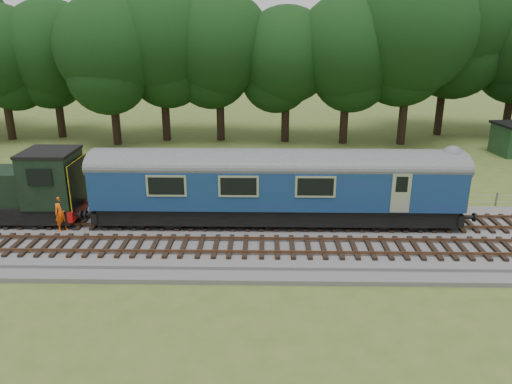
{
  "coord_description": "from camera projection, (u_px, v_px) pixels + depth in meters",
  "views": [
    {
      "loc": [
        2.94,
        -22.17,
        10.05
      ],
      "look_at": [
        2.5,
        1.4,
        2.0
      ],
      "focal_mm": 35.0,
      "sensor_mm": 36.0,
      "label": 1
    }
  ],
  "objects": [
    {
      "name": "ground",
      "position": [
        204.0,
        240.0,
        24.28
      ],
      "size": [
        120.0,
        120.0,
        0.0
      ],
      "primitive_type": "plane",
      "color": "#455C22",
      "rests_on": "ground"
    },
    {
      "name": "track_north",
      "position": [
        207.0,
        221.0,
        25.47
      ],
      "size": [
        67.2,
        2.4,
        0.21
      ],
      "color": "black",
      "rests_on": "ballast"
    },
    {
      "name": "tree_line",
      "position": [
        233.0,
        139.0,
        45.09
      ],
      "size": [
        70.0,
        8.0,
        18.0
      ],
      "primitive_type": null,
      "color": "black",
      "rests_on": "ground"
    },
    {
      "name": "ballast",
      "position": [
        204.0,
        236.0,
        24.22
      ],
      "size": [
        70.0,
        7.0,
        0.35
      ],
      "primitive_type": "cube",
      "color": "#4C4C4F",
      "rests_on": "ground"
    },
    {
      "name": "worker",
      "position": [
        62.0,
        213.0,
        24.2
      ],
      "size": [
        0.79,
        0.78,
        1.83
      ],
      "primitive_type": "imported",
      "rotation": [
        0.0,
        0.0,
        0.75
      ],
      "color": "#F8560D",
      "rests_on": "ballast"
    },
    {
      "name": "shunter_loco",
      "position": [
        0.0,
        191.0,
        25.15
      ],
      "size": [
        8.91,
        2.6,
        3.38
      ],
      "color": "black",
      "rests_on": "ground"
    },
    {
      "name": "track_south",
      "position": [
        200.0,
        246.0,
        22.63
      ],
      "size": [
        67.2,
        2.4,
        0.21
      ],
      "color": "black",
      "rests_on": "ballast"
    },
    {
      "name": "fence",
      "position": [
        213.0,
        207.0,
        28.53
      ],
      "size": [
        64.0,
        0.12,
        1.0
      ],
      "primitive_type": null,
      "color": "#6B6054",
      "rests_on": "ground"
    },
    {
      "name": "dmu_railcar",
      "position": [
        276.0,
        181.0,
        24.7
      ],
      "size": [
        18.05,
        2.86,
        3.88
      ],
      "color": "black",
      "rests_on": "ground"
    }
  ]
}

